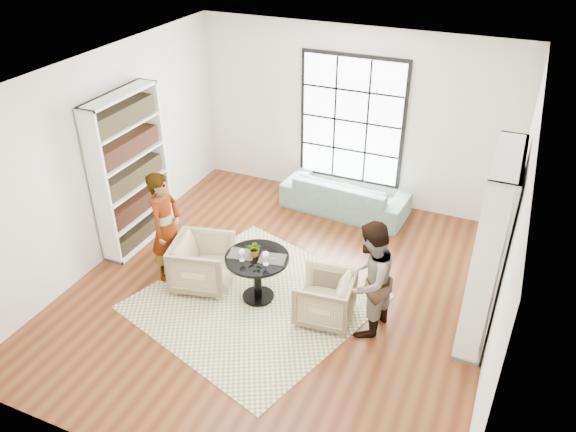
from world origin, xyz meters
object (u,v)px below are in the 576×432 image
at_px(armchair_left, 203,263).
at_px(flower_centerpiece, 255,249).
at_px(sofa, 345,195).
at_px(person_right, 369,280).
at_px(wine_glass_left, 242,252).
at_px(wine_glass_right, 266,255).
at_px(pedestal_table, 257,268).
at_px(person_left, 166,227).
at_px(armchair_right, 325,298).

bearing_deg(armchair_left, flower_centerpiece, -99.76).
distance_m(sofa, person_right, 3.02).
xyz_separation_m(armchair_left, wine_glass_left, (0.69, -0.12, 0.45)).
bearing_deg(wine_glass_right, person_right, 3.59).
height_order(wine_glass_left, wine_glass_right, wine_glass_right).
relative_size(armchair_left, person_right, 0.51).
relative_size(person_right, flower_centerpiece, 7.06).
bearing_deg(person_right, flower_centerpiece, -82.09).
xyz_separation_m(sofa, wine_glass_right, (-0.16, -2.82, 0.51)).
relative_size(sofa, wine_glass_right, 10.63).
relative_size(pedestal_table, wine_glass_right, 4.27).
bearing_deg(sofa, flower_centerpiece, 86.57).
bearing_deg(flower_centerpiece, person_right, -1.57).
height_order(sofa, wine_glass_right, wine_glass_right).
xyz_separation_m(sofa, person_left, (-1.72, -2.74, 0.51)).
relative_size(pedestal_table, person_left, 0.52).
bearing_deg(armchair_left, wine_glass_left, -113.22).
relative_size(person_left, flower_centerpiece, 7.42).
relative_size(sofa, person_right, 1.36).
relative_size(wine_glass_right, flower_centerpiece, 0.90).
distance_m(person_left, wine_glass_right, 1.56).
bearing_deg(wine_glass_left, pedestal_table, 47.15).
relative_size(armchair_right, wine_glass_left, 4.04).
relative_size(armchair_left, person_left, 0.49).
bearing_deg(wine_glass_left, person_right, 4.38).
xyz_separation_m(sofa, wine_glass_left, (-0.48, -2.86, 0.50)).
relative_size(pedestal_table, wine_glass_left, 4.79).
xyz_separation_m(sofa, armchair_left, (-1.17, -2.74, 0.05)).
xyz_separation_m(sofa, person_right, (1.18, -2.74, 0.47)).
relative_size(pedestal_table, sofa, 0.40).
bearing_deg(wine_glass_right, flower_centerpiece, 149.31).
bearing_deg(wine_glass_left, wine_glass_right, 7.63).
distance_m(sofa, flower_centerpiece, 2.76).
height_order(pedestal_table, armchair_right, pedestal_table).
xyz_separation_m(armchair_left, wine_glass_right, (1.01, -0.08, 0.46)).
distance_m(sofa, armchair_left, 2.98).
height_order(person_left, wine_glass_left, person_left).
distance_m(pedestal_table, sofa, 2.74).
bearing_deg(person_right, armchair_right, -80.52).
bearing_deg(pedestal_table, armchair_right, -1.45).
bearing_deg(wine_glass_right, sofa, 86.78).
height_order(armchair_right, wine_glass_right, wine_glass_right).
height_order(person_left, flower_centerpiece, person_left).
xyz_separation_m(armchair_right, person_right, (0.55, 0.00, 0.45)).
xyz_separation_m(pedestal_table, person_right, (1.51, -0.02, 0.28)).
bearing_deg(flower_centerpiece, person_left, -178.04).
relative_size(person_left, wine_glass_right, 8.20).
bearing_deg(armchair_left, sofa, -36.10).
bearing_deg(armchair_right, person_left, -95.71).
height_order(wine_glass_left, flower_centerpiece, flower_centerpiece).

